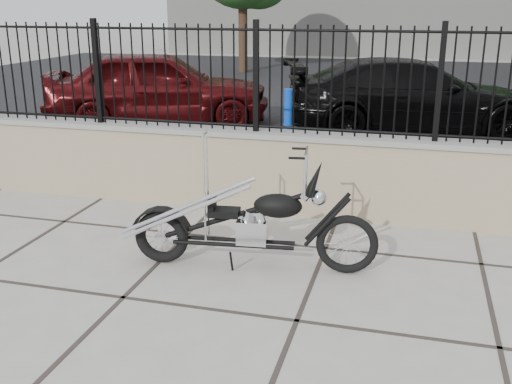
{
  "coord_description": "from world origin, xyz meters",
  "views": [
    {
      "loc": [
        0.77,
        -4.11,
        2.4
      ],
      "look_at": [
        -0.64,
        1.16,
        0.65
      ],
      "focal_mm": 42.0,
      "sensor_mm": 36.0,
      "label": 1
    }
  ],
  "objects": [
    {
      "name": "bollard_a",
      "position": [
        -1.15,
        4.97,
        0.55
      ],
      "size": [
        0.14,
        0.14,
        1.11
      ],
      "primitive_type": "cylinder",
      "rotation": [
        0.0,
        0.0,
        0.08
      ],
      "color": "#0C2BB7",
      "rests_on": "ground_plane"
    },
    {
      "name": "iron_fence",
      "position": [
        0.0,
        2.5,
        1.56
      ],
      "size": [
        14.0,
        0.08,
        1.2
      ],
      "primitive_type": "cube",
      "color": "black",
      "rests_on": "retaining_wall"
    },
    {
      "name": "retaining_wall",
      "position": [
        0.0,
        2.5,
        0.48
      ],
      "size": [
        14.0,
        0.36,
        0.96
      ],
      "primitive_type": "cube",
      "color": "gray",
      "rests_on": "ground_plane"
    },
    {
      "name": "car_red",
      "position": [
        -4.25,
        7.06,
        0.75
      ],
      "size": [
        4.76,
        3.18,
        1.5
      ],
      "primitive_type": "imported",
      "rotation": [
        0.0,
        0.0,
        1.92
      ],
      "color": "#3E080A",
      "rests_on": "parking_lot"
    },
    {
      "name": "parking_lot",
      "position": [
        0.0,
        12.5,
        0.0
      ],
      "size": [
        30.0,
        30.0,
        0.0
      ],
      "primitive_type": "plane",
      "color": "black",
      "rests_on": "ground"
    },
    {
      "name": "chopper_motorcycle",
      "position": [
        -0.64,
        0.86,
        0.65
      ],
      "size": [
        2.21,
        0.64,
        1.31
      ],
      "primitive_type": null,
      "rotation": [
        0.0,
        0.0,
        0.12
      ],
      "color": "black",
      "rests_on": "ground_plane"
    },
    {
      "name": "ground_plane",
      "position": [
        0.0,
        0.0,
        0.0
      ],
      "size": [
        90.0,
        90.0,
        0.0
      ],
      "primitive_type": "plane",
      "color": "#99968E",
      "rests_on": "ground"
    },
    {
      "name": "car_black",
      "position": [
        0.67,
        7.61,
        0.69
      ],
      "size": [
        5.13,
        3.24,
        1.38
      ],
      "primitive_type": "imported",
      "rotation": [
        0.0,
        0.0,
        1.86
      ],
      "color": "black",
      "rests_on": "parking_lot"
    }
  ]
}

